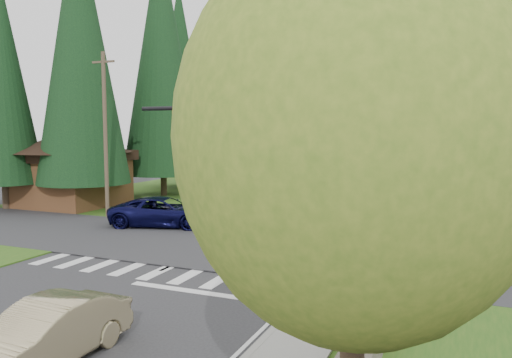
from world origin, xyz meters
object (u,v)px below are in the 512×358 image
Objects in this scene: suv_navy at (164,212)px; parked_car_e at (415,174)px; parked_car_c at (406,181)px; parked_car_d at (409,178)px; sedan_champagne at (45,334)px; parked_car_a at (377,205)px; parked_car_b at (386,199)px.

parked_car_e is (10.34, 33.03, -0.16)m from suv_navy.
parked_car_c is 2.69m from parked_car_d.
sedan_champagne reaches higher than parked_car_a.
parked_car_d is (0.00, 19.14, 0.02)m from parked_car_a.
parked_car_e is (0.00, 5.92, -0.06)m from parked_car_d.
parked_car_d is at bearing -36.95° from suv_navy.
parked_car_c is 0.88× the size of parked_car_e.
parked_car_b is (0.00, 3.65, -0.08)m from parked_car_a.
parked_car_b is at bearing 82.83° from sedan_champagne.
sedan_champagne is 39.66m from parked_car_c.
parked_car_e is at bearing -33.46° from suv_navy.
suv_navy is 29.01m from parked_car_d.
parked_car_a reaches higher than parked_car_c.
sedan_champagne is 0.74× the size of suv_navy.
parked_car_a is at bearing -88.39° from parked_car_b.
parked_car_a is 25.06m from parked_car_e.
sedan_champagne is at bearing -94.06° from parked_car_e.
sedan_champagne is at bearing -172.20° from suv_navy.
parked_car_a is 0.96× the size of parked_car_b.
sedan_champagne is at bearing -94.36° from parked_car_a.
suv_navy is at bearing -130.06° from parked_car_b.
parked_car_a reaches higher than parked_car_e.
suv_navy is 1.40× the size of parked_car_d.
parked_car_b is 12.80m from parked_car_c.
parked_car_d is (0.00, 15.49, 0.10)m from parked_car_b.
suv_navy is 1.44× the size of parked_car_a.
sedan_champagne is 0.96× the size of parked_car_e.
parked_car_c is at bearing 85.36° from sedan_champagne.
parked_car_c is at bearing -89.68° from parked_car_e.
parked_car_e is at bearing 94.71° from parked_car_a.
parked_car_d is 5.92m from parked_car_e.
suv_navy is 13.06m from parked_car_a.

